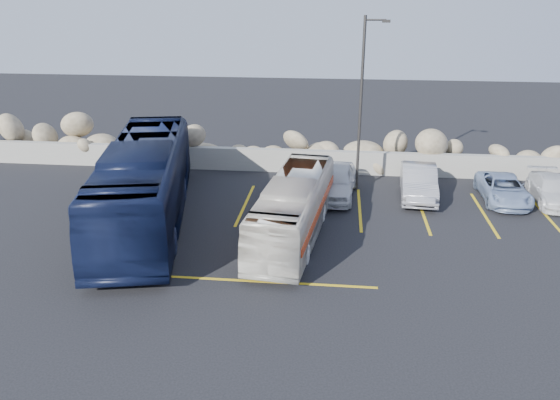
# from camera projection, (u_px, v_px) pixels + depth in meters

# --- Properties ---
(ground) EXTENTS (90.00, 90.00, 0.00)m
(ground) POSITION_uv_depth(u_px,v_px,m) (285.00, 286.00, 17.73)
(ground) COLOR black
(ground) RESTS_ON ground
(seawall) EXTENTS (60.00, 0.40, 1.20)m
(seawall) POSITION_uv_depth(u_px,v_px,m) (308.00, 161.00, 28.65)
(seawall) COLOR gray
(seawall) RESTS_ON ground
(riprap_pile) EXTENTS (54.00, 2.80, 2.60)m
(riprap_pile) POSITION_uv_depth(u_px,v_px,m) (309.00, 142.00, 29.51)
(riprap_pile) COLOR #89785A
(riprap_pile) RESTS_ON ground
(parking_lines) EXTENTS (18.16, 9.36, 0.01)m
(parking_lines) POSITION_uv_depth(u_px,v_px,m) (411.00, 224.00, 22.42)
(parking_lines) COLOR gold
(parking_lines) RESTS_ON ground
(lamppost) EXTENTS (1.14, 0.18, 8.00)m
(lamppost) POSITION_uv_depth(u_px,v_px,m) (362.00, 101.00, 24.74)
(lamppost) COLOR #302D2A
(lamppost) RESTS_ON ground
(vintage_bus) EXTENTS (2.90, 8.61, 2.35)m
(vintage_bus) POSITION_uv_depth(u_px,v_px,m) (294.00, 208.00, 20.97)
(vintage_bus) COLOR beige
(vintage_bus) RESTS_ON ground
(tour_coach) EXTENTS (5.30, 12.51, 3.39)m
(tour_coach) POSITION_uv_depth(u_px,v_px,m) (145.00, 183.00, 22.11)
(tour_coach) COLOR black
(tour_coach) RESTS_ON ground
(car_a) EXTENTS (2.18, 4.54, 1.50)m
(car_a) POSITION_uv_depth(u_px,v_px,m) (336.00, 181.00, 25.20)
(car_a) COLOR silver
(car_a) RESTS_ON ground
(car_b) EXTENTS (1.86, 4.53, 1.46)m
(car_b) POSITION_uv_depth(u_px,v_px,m) (419.00, 182.00, 25.16)
(car_b) COLOR #9E9DA2
(car_b) RESTS_ON ground
(car_c) EXTENTS (1.83, 4.03, 1.14)m
(car_c) POSITION_uv_depth(u_px,v_px,m) (552.00, 190.00, 24.57)
(car_c) COLOR silver
(car_c) RESTS_ON ground
(car_d) EXTENTS (1.96, 4.13, 1.14)m
(car_d) POSITION_uv_depth(u_px,v_px,m) (503.00, 189.00, 24.72)
(car_d) COLOR #8398B9
(car_d) RESTS_ON ground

